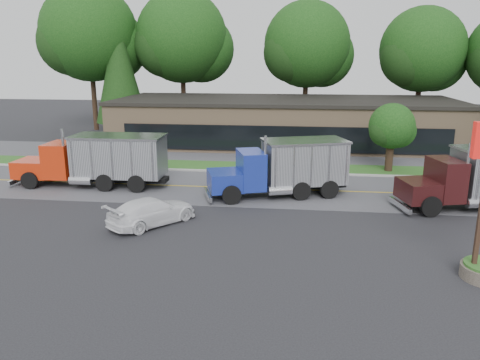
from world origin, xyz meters
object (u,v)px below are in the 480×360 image
object	(u,v)px
dump_truck_blue	(286,166)
rally_car	(152,211)
dump_truck_maroon	(480,176)
dump_truck_red	(99,159)

from	to	relation	value
dump_truck_blue	rally_car	xyz separation A→B (m)	(-6.48, -5.92, -1.13)
dump_truck_blue	dump_truck_maroon	bearing A→B (deg)	155.53
dump_truck_maroon	rally_car	world-z (taller)	dump_truck_maroon
dump_truck_red	dump_truck_blue	size ratio (longest dim) A/B	1.16
dump_truck_blue	dump_truck_maroon	xyz separation A→B (m)	(10.66, -1.16, -0.00)
dump_truck_blue	rally_car	distance (m)	8.85
dump_truck_red	dump_truck_blue	distance (m)	12.00
dump_truck_red	rally_car	world-z (taller)	dump_truck_red
dump_truck_red	rally_car	xyz separation A→B (m)	(5.50, -6.55, -1.14)
rally_car	dump_truck_red	bearing A→B (deg)	-11.88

